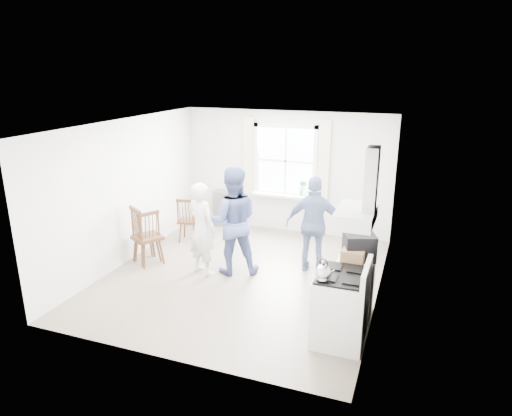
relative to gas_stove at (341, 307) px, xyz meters
The scene contains 16 objects.
room_shell 2.48m from the gas_stove, 144.75° to the left, with size 4.62×5.12×2.64m.
window_assembly 4.36m from the gas_stove, 116.71° to the left, with size 1.88×0.24×1.70m.
range_hood 1.43m from the gas_stove, ahead, with size 0.45×0.76×0.94m.
shelf_unit 4.95m from the gas_stove, 131.97° to the left, with size 0.40×0.30×0.80m, color slate.
gas_stove is the anchor object (origin of this frame).
kettle 0.65m from the gas_stove, 130.42° to the right, with size 0.20×0.20×0.28m.
low_cabinet 0.70m from the gas_stove, 84.32° to the left, with size 0.50×0.55×0.90m, color white.
stereo_stack 0.91m from the gas_stove, 81.85° to the left, with size 0.51×0.49×0.37m.
cardboard_box 0.71m from the gas_stove, 84.64° to the left, with size 0.30×0.21×0.19m, color #966B48.
windsor_chair_a 4.32m from the gas_stove, 145.59° to the left, with size 0.46×0.45×0.94m.
windsor_chair_b 3.98m from the gas_stove, 162.81° to the left, with size 0.63×0.63×1.10m.
windsor_chair_c 3.93m from the gas_stove, 161.26° to the left, with size 0.57×0.58×1.01m.
person_left 2.90m from the gas_stove, 154.88° to the left, with size 0.60×0.60×1.64m, color silver.
person_mid 2.63m from the gas_stove, 145.66° to the left, with size 0.92×0.92×1.88m, color #4B588C.
person_right 2.21m from the gas_stove, 112.59° to the left, with size 1.00×1.00×1.70m, color navy.
potted_plant 4.03m from the gas_stove, 111.90° to the left, with size 0.19×0.19×0.34m, color #34763C.
Camera 1 is at (2.69, -6.66, 3.46)m, focal length 32.00 mm.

